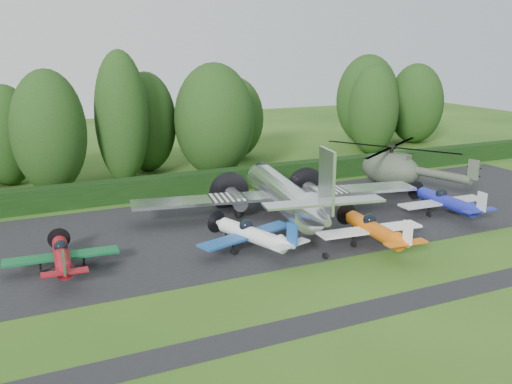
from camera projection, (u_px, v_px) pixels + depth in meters
name	position (u px, v px, depth m)	size (l,w,h in m)	color
ground	(306.00, 272.00, 35.53)	(160.00, 160.00, 0.00)	#254B15
apron	(242.00, 226.00, 44.28)	(70.00, 18.00, 0.01)	black
taxiway_verge	(363.00, 312.00, 30.28)	(70.00, 2.00, 0.00)	black
hedgerow	(195.00, 193.00, 53.91)	(90.00, 1.60, 2.00)	black
transport_plane	(285.00, 195.00, 45.26)	(23.83, 18.28, 7.64)	silver
light_plane_red	(62.00, 256.00, 35.14)	(6.95, 7.30, 2.67)	maroon
light_plane_white	(252.00, 234.00, 38.76)	(7.66, 8.05, 2.94)	silver
light_plane_orange	(374.00, 229.00, 39.71)	(7.81, 8.21, 3.00)	#DA610C
light_plane_blue	(446.00, 201.00, 46.62)	(7.78, 8.18, 2.99)	#1A229E
helicopter	(391.00, 166.00, 54.82)	(13.14, 15.38, 4.23)	#374132
sign_board	(439.00, 155.00, 65.06)	(3.50, 0.13, 1.97)	#3F3326
tree_0	(6.00, 136.00, 55.79)	(6.05, 6.05, 9.98)	black
tree_1	(373.00, 110.00, 71.18)	(6.24, 6.24, 11.22)	black
tree_2	(234.00, 118.00, 68.79)	(7.10, 7.10, 9.85)	black
tree_3	(146.00, 122.00, 61.75)	(6.45, 6.45, 10.84)	black
tree_4	(416.00, 104.00, 79.11)	(7.53, 7.53, 11.02)	black
tree_5	(49.00, 132.00, 52.89)	(6.90, 6.90, 11.57)	black
tree_8	(214.00, 120.00, 59.87)	(8.44, 8.44, 11.86)	black
tree_10	(367.00, 100.00, 77.99)	(8.46, 8.46, 12.25)	black
tree_11	(121.00, 118.00, 56.42)	(5.26, 5.26, 13.22)	black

